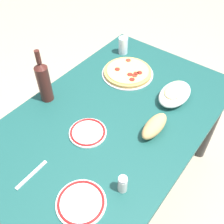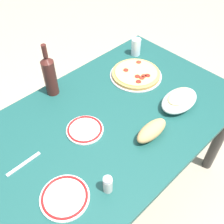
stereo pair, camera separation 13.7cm
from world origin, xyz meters
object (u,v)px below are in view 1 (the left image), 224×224
object	(u,v)px
baked_pasta_dish	(175,93)
side_plate_near	(81,203)
spice_shaker	(123,184)
water_glass	(123,45)
wine_bottle	(44,81)
bread_loaf	(154,126)
pepperoni_pizza	(128,72)
dining_table	(112,130)
side_plate_far	(88,132)

from	to	relation	value
baked_pasta_dish	side_plate_near	bearing A→B (deg)	-179.98
baked_pasta_dish	spice_shaker	world-z (taller)	spice_shaker
baked_pasta_dish	water_glass	bearing A→B (deg)	68.68
wine_bottle	bread_loaf	size ratio (longest dim) A/B	1.62
pepperoni_pizza	water_glass	xyz separation A→B (m)	(0.17, 0.16, 0.04)
dining_table	water_glass	size ratio (longest dim) A/B	12.44
baked_pasta_dish	wine_bottle	size ratio (longest dim) A/B	0.77
bread_loaf	water_glass	bearing A→B (deg)	48.60
water_glass	spice_shaker	distance (m)	1.00
water_glass	side_plate_far	bearing A→B (deg)	-157.88
pepperoni_pizza	side_plate_far	xyz separation A→B (m)	(-0.50, -0.12, -0.01)
dining_table	bread_loaf	size ratio (longest dim) A/B	7.28
dining_table	pepperoni_pizza	xyz separation A→B (m)	(0.34, 0.14, 0.13)
side_plate_near	wine_bottle	bearing A→B (deg)	58.63
wine_bottle	spice_shaker	distance (m)	0.69
side_plate_far	spice_shaker	distance (m)	0.34
side_plate_near	bread_loaf	bearing A→B (deg)	-3.75
water_glass	pepperoni_pizza	bearing A→B (deg)	-136.98
spice_shaker	side_plate_far	bearing A→B (deg)	66.18
pepperoni_pizza	spice_shaker	size ratio (longest dim) A/B	3.63
side_plate_near	baked_pasta_dish	bearing A→B (deg)	0.02
baked_pasta_dish	bread_loaf	size ratio (longest dim) A/B	1.25
side_plate_far	bread_loaf	world-z (taller)	bread_loaf
side_plate_near	bread_loaf	distance (m)	0.50
wine_bottle	side_plate_far	size ratio (longest dim) A/B	1.68
wine_bottle	baked_pasta_dish	bearing A→B (deg)	-52.57
baked_pasta_dish	side_plate_far	size ratio (longest dim) A/B	1.29
bread_loaf	spice_shaker	world-z (taller)	spice_shaker
side_plate_far	spice_shaker	bearing A→B (deg)	-113.82
pepperoni_pizza	side_plate_near	bearing A→B (deg)	-157.25
pepperoni_pizza	wine_bottle	bearing A→B (deg)	153.16
pepperoni_pizza	side_plate_far	bearing A→B (deg)	-167.05
baked_pasta_dish	pepperoni_pizza	bearing A→B (deg)	86.20
side_plate_near	bread_loaf	xyz separation A→B (m)	(0.50, -0.03, 0.03)
pepperoni_pizza	bread_loaf	xyz separation A→B (m)	(-0.29, -0.36, 0.02)
baked_pasta_dish	side_plate_near	size ratio (longest dim) A/B	1.18
bread_loaf	pepperoni_pizza	bearing A→B (deg)	51.36
baked_pasta_dish	water_glass	xyz separation A→B (m)	(0.19, 0.49, 0.02)
water_glass	baked_pasta_dish	bearing A→B (deg)	-111.32
dining_table	side_plate_near	size ratio (longest dim) A/B	6.86
dining_table	side_plate_far	bearing A→B (deg)	172.11
pepperoni_pizza	bread_loaf	world-z (taller)	bread_loaf
bread_loaf	wine_bottle	bearing A→B (deg)	104.99
wine_bottle	spice_shaker	world-z (taller)	wine_bottle
wine_bottle	spice_shaker	xyz separation A→B (m)	(-0.19, -0.65, -0.08)
wine_bottle	side_plate_near	distance (m)	0.67
dining_table	bread_loaf	distance (m)	0.28
dining_table	water_glass	distance (m)	0.61
dining_table	side_plate_near	distance (m)	0.51
baked_pasta_dish	side_plate_near	world-z (taller)	baked_pasta_dish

